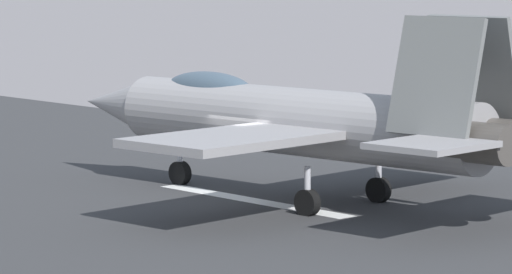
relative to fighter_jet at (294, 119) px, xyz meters
The scene contains 4 objects.
ground_plane 2.89m from the fighter_jet, 34.43° to the left, with size 400.00×400.00×0.00m, color slate.
runway_strip 2.87m from the fighter_jet, 34.83° to the left, with size 240.00×26.00×0.02m.
fighter_jet is the anchor object (origin of this frame).
crew_person 17.06m from the fighter_jet, 30.50° to the right, with size 0.45×0.64×1.57m.
Camera 1 is at (-33.30, 29.42, 7.20)m, focal length 105.31 mm.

